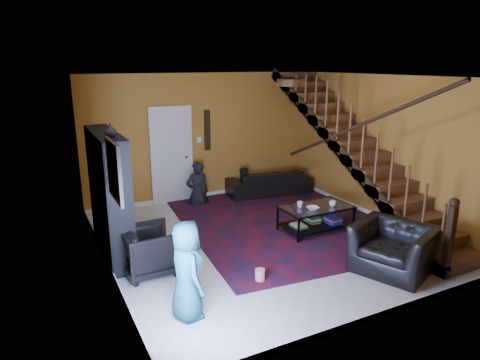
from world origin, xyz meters
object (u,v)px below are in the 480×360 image
at_px(bookshelf, 110,197).
at_px(armchair_left, 150,250).
at_px(coffee_table, 316,217).
at_px(armchair_right, 393,248).
at_px(sofa, 268,182).

relative_size(bookshelf, armchair_left, 2.57).
bearing_deg(bookshelf, coffee_table, -11.30).
bearing_deg(coffee_table, armchair_left, -175.94).
relative_size(armchair_right, coffee_table, 0.85).
bearing_deg(coffee_table, bookshelf, 168.70).
distance_m(armchair_left, armchair_right, 3.60).
bearing_deg(sofa, armchair_left, 44.44).
distance_m(bookshelf, coffee_table, 3.64).
xyz_separation_m(bookshelf, armchair_right, (3.60, -2.47, -0.61)).
height_order(bookshelf, coffee_table, bookshelf).
relative_size(bookshelf, coffee_table, 1.57).
bearing_deg(sofa, armchair_right, 93.81).
bearing_deg(coffee_table, sofa, 80.50).
xyz_separation_m(bookshelf, armchair_left, (0.35, -0.92, -0.61)).
distance_m(armchair_right, coffee_table, 1.78).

